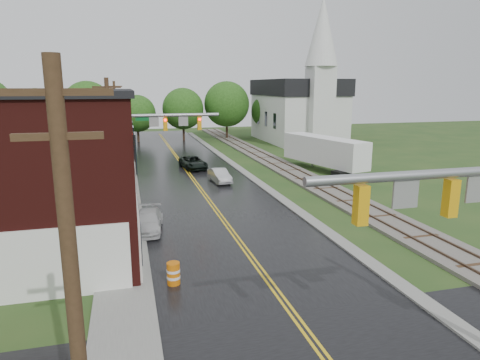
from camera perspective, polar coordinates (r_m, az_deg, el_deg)
name	(u,v)px	position (r m, az deg, el deg)	size (l,w,h in m)	color
main_road	(195,182)	(38.79, -6.03, -0.23)	(10.00, 90.00, 0.02)	black
curb_right	(239,169)	(44.66, -0.19, 1.53)	(0.80, 70.00, 0.12)	gray
sidewalk_left	(124,200)	(33.51, -15.21, -2.65)	(2.40, 50.00, 0.12)	gray
yellow_house	(54,159)	(34.23, -23.58, 2.54)	(8.00, 7.00, 6.40)	tan
darkred_building	(81,154)	(43.09, -20.45, 3.30)	(7.00, 6.00, 4.40)	#3F0F0C
church	(300,103)	(66.39, 8.04, 10.08)	(10.40, 18.40, 20.00)	silver
railroad	(280,166)	(46.01, 5.37, 1.93)	(3.20, 80.00, 0.30)	#59544C
traffic_signal_near	(471,215)	(13.63, 28.46, -4.08)	(7.34, 0.30, 7.20)	gray
traffic_signal_far	(156,131)	(34.66, -11.14, 6.42)	(7.34, 0.43, 7.20)	gray
utility_pole_a	(74,305)	(8.39, -21.26, -15.22)	(1.80, 0.28, 9.00)	#382616
utility_pole_b	(110,144)	(29.67, -16.89, 4.64)	(1.80, 0.28, 9.00)	#382616
utility_pole_c	(116,119)	(51.56, -16.20, 7.80)	(1.80, 0.28, 9.00)	#382616
tree_left_c	(44,126)	(48.16, -24.72, 6.61)	(6.00, 6.00, 7.65)	black
tree_left_e	(98,117)	(53.52, -18.38, 7.92)	(6.40, 6.40, 8.16)	black
suv_dark	(193,163)	(44.73, -6.27, 2.31)	(2.14, 4.64, 1.29)	black
sedan_silver	(220,176)	(38.26, -2.75, 0.58)	(1.29, 3.69, 1.22)	#B9BABE
pickup_white	(148,221)	(26.12, -12.19, -5.43)	(1.65, 4.06, 1.18)	silver
semi_trailer	(324,151)	(43.78, 11.20, 3.83)	(4.82, 10.86, 3.46)	black
construction_barrel	(173,274)	(19.23, -8.87, -12.23)	(0.57, 0.57, 1.01)	#CC6309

